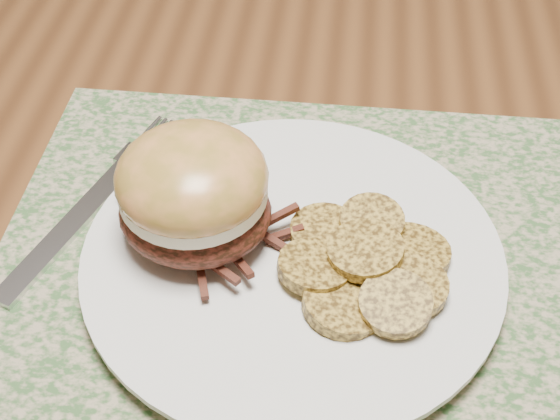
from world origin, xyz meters
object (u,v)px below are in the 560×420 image
Objects in this scene: dinner_plate at (293,260)px; pork_sandwich at (193,192)px; fork at (95,200)px; dining_table at (437,124)px.

pork_sandwich reaches higher than dinner_plate.
pork_sandwich is at bearing 170.36° from dinner_plate.
dining_table is at bearing 59.62° from fork.
pork_sandwich is 0.10m from fork.
pork_sandwich is 0.63× the size of fork.
dinner_plate is 0.08m from pork_sandwich.
dinner_plate is at bearing -113.44° from dining_table.
pork_sandwich reaches higher than dining_table.
dining_table is 11.85× the size of pork_sandwich.
dinner_plate reaches higher than dining_table.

